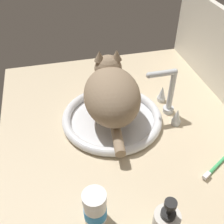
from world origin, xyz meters
The scene contains 6 objects.
countertop centered at (0.00, 0.00, 1.50)cm, with size 100.89×82.02×3.00cm, color #CCB793.
sink_basin centered at (-5.33, -2.46, 4.33)cm, with size 35.09×35.09×2.97cm.
faucet centered at (-5.33, 17.82, 10.33)cm, with size 16.88×11.92×18.16cm.
cat centered at (-6.94, -2.28, 14.31)cm, with size 35.52×21.52×18.96cm.
pill_bottle centered at (29.35, -15.17, 7.84)cm, with size 5.83×5.83×10.43cm.
toothbrush centered at (20.88, 24.71, 3.61)cm, with size 10.47×17.52×1.70cm.
Camera 1 is at (64.10, -19.48, 67.83)cm, focal length 43.66 mm.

